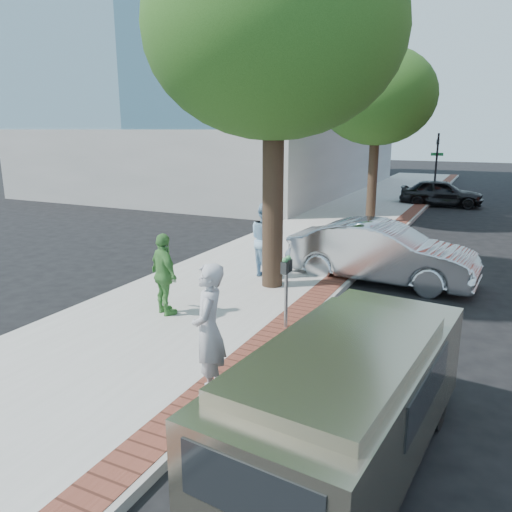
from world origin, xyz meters
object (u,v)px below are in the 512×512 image
Objects in this scene: parking_meter at (286,277)px; person_green at (164,275)px; person_gray at (209,330)px; bg_car at (441,193)px; van at (352,392)px; person_officer at (266,240)px; sedan_silver at (381,253)px.

person_green is (-2.62, -0.42, -0.17)m from parking_meter.
bg_car is (0.85, 22.50, -0.44)m from person_gray.
van reaches higher than parking_meter.
person_gray is at bearing 143.80° from person_officer.
person_gray reaches higher than sedan_silver.
parking_meter is at bearing 157.82° from person_officer.
sedan_silver is 15.19m from bg_car.
person_officer is 0.43× the size of van.
person_officer is 3.62m from person_green.
person_officer is (-1.84, 5.98, -0.01)m from person_gray.
parking_meter is at bearing 173.02° from bg_car.
person_green is (-2.57, 2.43, -0.13)m from person_gray.
person_gray is 3.54m from person_green.
bg_car is at bearing 87.65° from parking_meter.
bg_car is (-0.10, 15.19, -0.09)m from sedan_silver.
parking_meter is 4.56m from sedan_silver.
sedan_silver is at bearing 105.41° from van.
parking_meter is 19.67m from bg_car.
bg_car is at bearing -62.55° from person_officer.
sedan_silver is 1.17× the size of bg_car.
van is (4.11, -6.38, -0.24)m from person_officer.
person_green is 6.02m from sedan_silver.
bg_car is at bearing -70.87° from person_green.
bg_car is (0.81, 19.64, -0.49)m from parking_meter.
sedan_silver reaches higher than bg_car.
parking_meter is at bearing 157.78° from person_gray.
person_gray is 0.48× the size of bg_car.
van is at bearing -166.64° from sedan_silver.
person_officer reaches higher than person_green.
person_gray is at bearing 165.41° from person_green.
person_gray is 1.01× the size of person_officer.
person_officer is 16.74m from bg_car.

